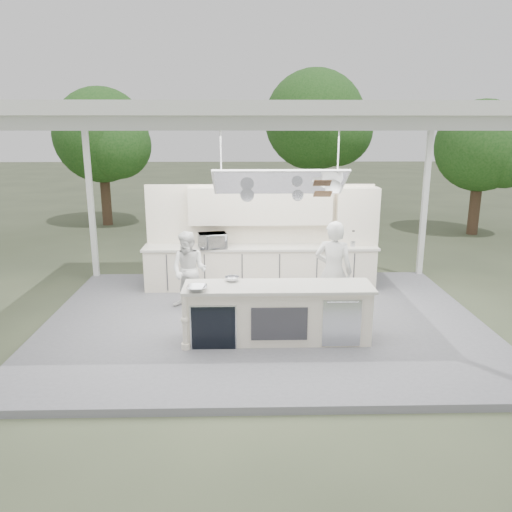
{
  "coord_description": "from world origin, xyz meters",
  "views": [
    {
      "loc": [
        -0.35,
        -8.65,
        3.58
      ],
      "look_at": [
        -0.13,
        0.4,
        1.23
      ],
      "focal_mm": 35.0,
      "sensor_mm": 36.0,
      "label": 1
    }
  ],
  "objects_px": {
    "demo_island": "(277,313)",
    "head_chef": "(333,272)",
    "sous_chef": "(189,271)",
    "back_counter": "(260,267)"
  },
  "relations": [
    {
      "from": "head_chef",
      "to": "sous_chef",
      "type": "xyz_separation_m",
      "value": [
        -2.67,
        0.7,
        -0.17
      ]
    },
    {
      "from": "demo_island",
      "to": "sous_chef",
      "type": "xyz_separation_m",
      "value": [
        -1.6,
        1.55,
        0.29
      ]
    },
    {
      "from": "demo_island",
      "to": "sous_chef",
      "type": "distance_m",
      "value": 2.25
    },
    {
      "from": "back_counter",
      "to": "sous_chef",
      "type": "distance_m",
      "value": 1.92
    },
    {
      "from": "sous_chef",
      "to": "demo_island",
      "type": "bearing_deg",
      "value": -25.22
    },
    {
      "from": "demo_island",
      "to": "head_chef",
      "type": "xyz_separation_m",
      "value": [
        1.07,
        0.85,
        0.45
      ]
    },
    {
      "from": "head_chef",
      "to": "sous_chef",
      "type": "relative_size",
      "value": 1.22
    },
    {
      "from": "demo_island",
      "to": "back_counter",
      "type": "relative_size",
      "value": 0.61
    },
    {
      "from": "head_chef",
      "to": "sous_chef",
      "type": "distance_m",
      "value": 2.77
    },
    {
      "from": "back_counter",
      "to": "head_chef",
      "type": "distance_m",
      "value": 2.37
    }
  ]
}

